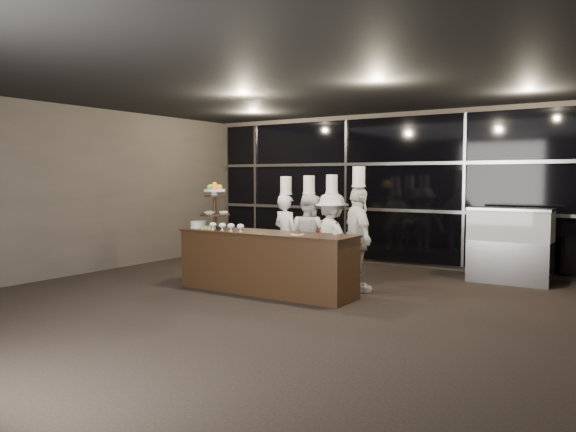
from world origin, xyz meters
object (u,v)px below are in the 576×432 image
Objects in this scene: layer_cake at (199,225)px; chef_d at (358,238)px; display_case at (510,241)px; chef_a at (286,235)px; chef_b at (309,236)px; display_stand at (215,202)px; buffet_counter at (266,262)px; chef_c at (332,237)px.

layer_cake is 2.58m from chef_d.
display_case is 0.74× the size of chef_a.
display_case is (4.20, 2.87, -0.29)m from layer_cake.
chef_b is 1.13m from chef_d.
display_stand is at bearing 9.63° from layer_cake.
buffet_counter is at bearing -72.42° from chef_a.
chef_b is at bearing 87.19° from buffet_counter.
chef_a is at bearing -166.26° from chef_c.
chef_a is 0.92× the size of chef_d.
display_case reaches higher than buffet_counter.
buffet_counter is 1.62× the size of chef_a.
chef_d is at bearing -131.74° from display_case.
chef_d is (1.13, 0.83, 0.35)m from buffet_counter.
display_case is 0.74× the size of chef_b.
layer_cake is (-1.29, -0.05, 0.51)m from buffet_counter.
chef_d is (-1.78, -1.99, 0.13)m from display_case.
chef_d reaches higher than display_case.
layer_cake is 1.48m from chef_a.
chef_b is 0.93× the size of chef_d.
buffet_counter is 9.47× the size of layer_cake.
chef_a reaches higher than buffet_counter.
chef_d is at bearing -9.00° from chef_a.
buffet_counter is at bearing -143.82° from chef_d.
chef_b reaches higher than layer_cake.
display_stand is 0.47m from layer_cake.
display_case reaches higher than layer_cake.
layer_cake is at bearing -130.87° from chef_a.
chef_d is (2.42, 0.88, -0.15)m from layer_cake.
layer_cake is at bearing -177.79° from buffet_counter.
chef_b is at bearing -166.93° from chef_c.
buffet_counter is at bearing 0.01° from display_stand.
layer_cake is 0.17× the size of chef_b.
chef_a is 0.41m from chef_b.
display_stand is at bearing -139.07° from chef_c.
buffet_counter is 1.33m from display_stand.
chef_c is (-2.47, -1.57, 0.07)m from display_case.
display_stand is 0.42× the size of chef_a.
chef_a is 0.80m from chef_c.
buffet_counter is 1.35m from chef_c.
display_stand is at bearing -158.79° from chef_d.
display_stand is at bearing -144.19° from display_case.
display_stand is at bearing -179.99° from buffet_counter.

